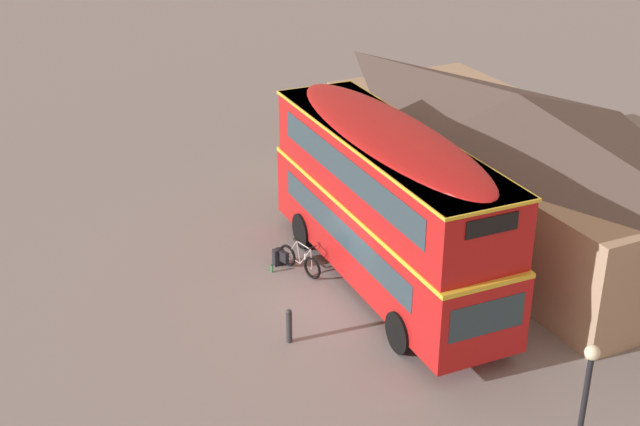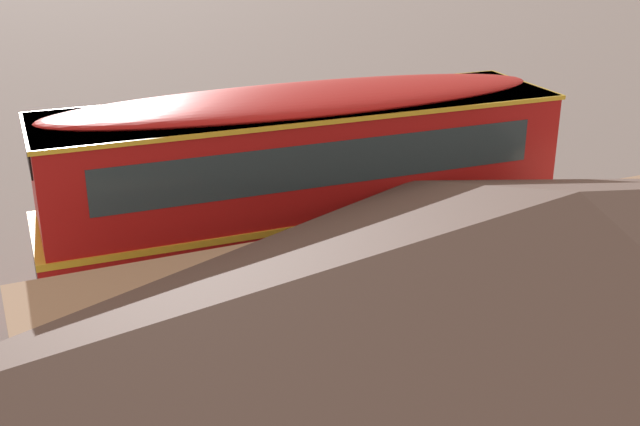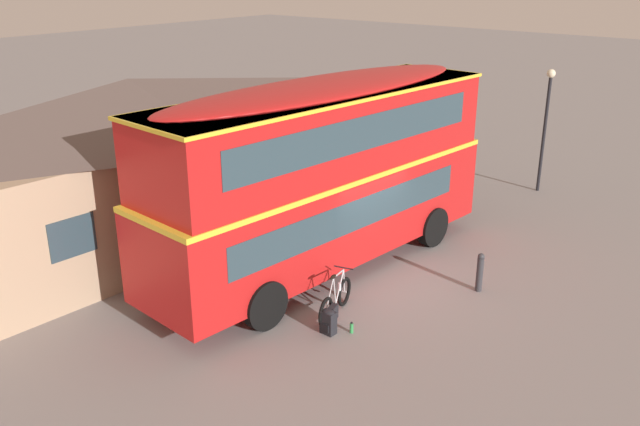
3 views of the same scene
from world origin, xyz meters
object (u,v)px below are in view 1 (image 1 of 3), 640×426
backpack_on_ground (278,256)px  kerb_bollard (289,325)px  water_bottle_green_metal (272,269)px  touring_bicycle (298,260)px  street_lamp (582,417)px  double_decker_bus (387,201)px

backpack_on_ground → kerb_bollard: (3.81, -1.55, 0.21)m
water_bottle_green_metal → kerb_bollard: 3.69m
touring_bicycle → backpack_on_ground: bearing=-153.5°
touring_bicycle → kerb_bollard: bearing=-30.6°
backpack_on_ground → kerb_bollard: 4.12m
touring_bicycle → street_lamp: bearing=0.1°
touring_bicycle → backpack_on_ground: (-0.65, -0.32, -0.09)m
double_decker_bus → backpack_on_ground: bearing=-139.5°
backpack_on_ground → double_decker_bus: bearing=40.5°
double_decker_bus → water_bottle_green_metal: 4.18m
backpack_on_ground → street_lamp: bearing=1.6°
double_decker_bus → water_bottle_green_metal: bearing=-131.0°
street_lamp → kerb_bollard: street_lamp is taller
kerb_bollard → double_decker_bus: bearing=109.4°
kerb_bollard → backpack_on_ground: bearing=157.8°
kerb_bollard → touring_bicycle: bearing=149.4°
touring_bicycle → water_bottle_green_metal: touring_bicycle is taller
touring_bicycle → backpack_on_ground: size_ratio=3.05×
water_bottle_green_metal → kerb_bollard: bearing=-18.7°
double_decker_bus → backpack_on_ground: double_decker_bus is taller
double_decker_bus → kerb_bollard: (1.30, -3.69, -2.14)m
touring_bicycle → water_bottle_green_metal: (-0.32, -0.69, -0.26)m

